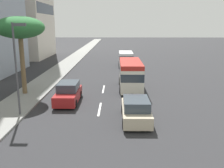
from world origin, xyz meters
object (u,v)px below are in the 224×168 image
van_lead (126,58)px  car_fourth (136,110)px  car_third (68,93)px  minibus_second (130,74)px  palm_tree (20,28)px  street_lamp (17,59)px

van_lead → car_fourth: van_lead is taller
van_lead → car_third: van_lead is taller
van_lead → minibus_second: size_ratio=0.78×
van_lead → palm_tree: palm_tree is taller
car_fourth → street_lamp: size_ratio=0.69×
car_fourth → street_lamp: 8.85m
van_lead → car_third: size_ratio=1.15×
palm_tree → car_fourth: bearing=-123.2°
street_lamp → palm_tree: bearing=17.3°
car_third → car_fourth: 6.83m
van_lead → car_third: (-18.77, 5.55, -0.52)m
street_lamp → car_fourth: bearing=-95.0°
street_lamp → van_lead: bearing=-20.5°
car_third → street_lamp: (-3.48, 2.75, 3.35)m
minibus_second → street_lamp: (-8.14, 8.25, 2.58)m
street_lamp → minibus_second: bearing=-45.4°
minibus_second → car_third: minibus_second is taller
car_fourth → street_lamp: (0.72, 8.14, 3.39)m
van_lead → palm_tree: (-16.47, 10.10, 4.80)m
minibus_second → street_lamp: 11.88m
car_fourth → palm_tree: (6.50, 9.94, 5.35)m
van_lead → car_third: 19.59m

